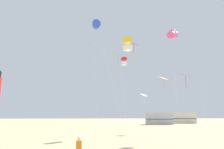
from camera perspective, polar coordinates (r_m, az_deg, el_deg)
kite_flyer_standing at (r=13.86m, az=-9.39°, el=-19.23°), size 0.40×0.55×1.16m
kite_diamond_white at (r=30.20m, az=9.09°, el=-6.10°), size 3.16×2.64×5.50m
kite_diamond_cyan at (r=21.23m, az=1.88°, el=4.80°), size 1.83×1.83×8.95m
kite_diamond_violet at (r=25.46m, az=6.19°, el=7.60°), size 1.68×1.68×11.43m
kite_tube_rainbow at (r=21.30m, az=16.81°, el=10.82°), size 1.90×2.49×11.07m
kite_box_scarlet at (r=29.05m, az=3.40°, el=3.72°), size 1.16×1.16×10.57m
kite_tube_blue at (r=19.73m, az=-4.46°, el=13.95°), size 0.89×2.54×11.64m
kite_box_gold at (r=17.97m, az=4.37°, el=8.50°), size 2.58×2.58×9.20m
kite_diamond_magenta at (r=19.96m, az=20.25°, el=-0.84°), size 2.29×2.45×6.33m
kite_diamond_orange at (r=23.10m, az=14.54°, el=-1.58°), size 2.40×2.42×6.69m
rv_van_silver at (r=51.86m, az=13.17°, el=-12.03°), size 6.58×2.76×2.80m
rv_van_cream at (r=60.00m, az=19.55°, el=-11.51°), size 6.56×2.68×2.80m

